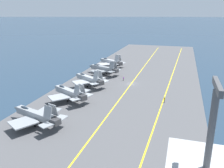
% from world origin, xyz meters
% --- Properties ---
extents(ground_plane, '(2000.00, 2000.00, 0.00)m').
position_xyz_m(ground_plane, '(0.00, 0.00, 0.00)').
color(ground_plane, '#23384C').
extents(carrier_deck, '(211.72, 49.89, 0.40)m').
position_xyz_m(carrier_deck, '(0.00, 0.00, 0.20)').
color(carrier_deck, '#4C4C4F').
rests_on(carrier_deck, ground).
extents(deck_stripe_foul_line, '(190.46, 6.50, 0.01)m').
position_xyz_m(deck_stripe_foul_line, '(0.00, -13.72, 0.40)').
color(deck_stripe_foul_line, yellow).
rests_on(deck_stripe_foul_line, carrier_deck).
extents(deck_stripe_centerline, '(190.55, 0.36, 0.01)m').
position_xyz_m(deck_stripe_centerline, '(0.00, 0.00, 0.40)').
color(deck_stripe_centerline, yellow).
rests_on(deck_stripe_centerline, carrier_deck).
extents(parked_jet_nearest, '(13.56, 16.38, 6.35)m').
position_xyz_m(parked_jet_nearest, '(-39.63, 15.13, 2.96)').
color(parked_jet_nearest, gray).
rests_on(parked_jet_nearest, carrier_deck).
extents(parked_jet_second, '(13.59, 15.62, 6.28)m').
position_xyz_m(parked_jet_second, '(-22.44, 14.78, 3.01)').
color(parked_jet_second, '#93999E').
rests_on(parked_jet_second, carrier_deck).
extents(parked_jet_third, '(13.10, 15.56, 6.81)m').
position_xyz_m(parked_jet_third, '(-7.20, 14.46, 3.15)').
color(parked_jet_third, '#9EA3A8').
rests_on(parked_jet_third, carrier_deck).
extents(parked_jet_fourth, '(12.61, 16.22, 6.32)m').
position_xyz_m(parked_jet_fourth, '(9.95, 14.63, 3.06)').
color(parked_jet_fourth, gray).
rests_on(parked_jet_fourth, carrier_deck).
extents(parked_jet_fifth, '(13.95, 15.30, 6.52)m').
position_xyz_m(parked_jet_fifth, '(25.69, 16.16, 2.75)').
color(parked_jet_fifth, '#A8AAAF').
rests_on(parked_jet_fifth, carrier_deck).
extents(crew_yellow_vest, '(0.42, 0.46, 1.84)m').
position_xyz_m(crew_yellow_vest, '(-16.05, -13.64, 1.42)').
color(crew_yellow_vest, '#4C473D').
rests_on(crew_yellow_vest, carrier_deck).
extents(crew_purple_vest, '(0.43, 0.34, 1.64)m').
position_xyz_m(crew_purple_vest, '(3.12, 3.85, 1.30)').
color(crew_purple_vest, '#383328').
rests_on(crew_purple_vest, carrier_deck).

